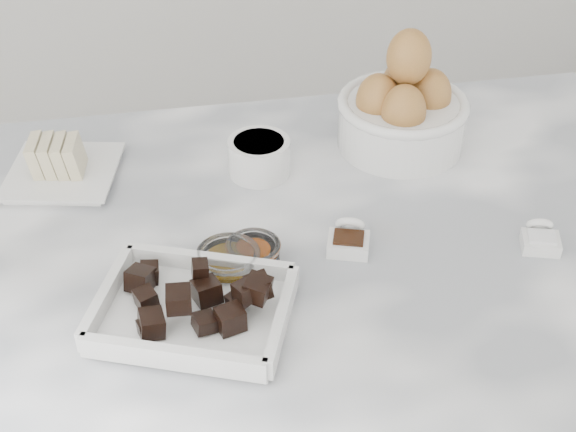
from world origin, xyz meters
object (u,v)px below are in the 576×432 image
object	(u,v)px
egg_bowl	(403,110)
salt_spoon	(540,238)
zest_bowl	(253,252)
honey_bowl	(229,262)
vanilla_spoon	(349,239)
butter_plate	(60,165)
chocolate_dish	(193,305)
sugar_ramekin	(259,155)

from	to	relation	value
egg_bowl	salt_spoon	bearing A→B (deg)	-68.10
zest_bowl	honey_bowl	bearing A→B (deg)	-156.22
vanilla_spoon	zest_bowl	bearing A→B (deg)	-176.62
butter_plate	zest_bowl	distance (m)	0.34
vanilla_spoon	egg_bowl	bearing A→B (deg)	58.90
zest_bowl	chocolate_dish	bearing A→B (deg)	-132.82
chocolate_dish	honey_bowl	world-z (taller)	chocolate_dish
chocolate_dish	butter_plate	distance (m)	0.36
chocolate_dish	vanilla_spoon	distance (m)	0.23
egg_bowl	zest_bowl	size ratio (longest dim) A/B	2.82
butter_plate	vanilla_spoon	xyz separation A→B (m)	(0.37, -0.23, -0.01)
zest_bowl	vanilla_spoon	xyz separation A→B (m)	(0.12, 0.01, -0.00)
sugar_ramekin	honey_bowl	size ratio (longest dim) A/B	1.12
egg_bowl	honey_bowl	xyz separation A→B (m)	(-0.29, -0.25, -0.04)
egg_bowl	salt_spoon	xyz separation A→B (m)	(0.11, -0.26, -0.05)
chocolate_dish	egg_bowl	size ratio (longest dim) A/B	1.35
chocolate_dish	zest_bowl	distance (m)	0.12
salt_spoon	chocolate_dish	bearing A→B (deg)	-172.92
chocolate_dish	honey_bowl	bearing A→B (deg)	56.25
butter_plate	chocolate_dish	bearing A→B (deg)	-63.53
salt_spoon	vanilla_spoon	bearing A→B (deg)	170.38
chocolate_dish	vanilla_spoon	world-z (taller)	chocolate_dish
vanilla_spoon	salt_spoon	world-z (taller)	vanilla_spoon
sugar_ramekin	chocolate_dish	bearing A→B (deg)	-112.89
egg_bowl	vanilla_spoon	distance (m)	0.27
egg_bowl	vanilla_spoon	world-z (taller)	egg_bowl
honey_bowl	salt_spoon	bearing A→B (deg)	-2.77
egg_bowl	honey_bowl	bearing A→B (deg)	-139.87
sugar_ramekin	salt_spoon	bearing A→B (deg)	-35.05
sugar_ramekin	egg_bowl	distance (m)	0.23
vanilla_spoon	salt_spoon	xyz separation A→B (m)	(0.24, -0.04, -0.00)
butter_plate	zest_bowl	size ratio (longest dim) A/B	2.58
butter_plate	vanilla_spoon	size ratio (longest dim) A/B	2.41
honey_bowl	zest_bowl	size ratio (longest dim) A/B	1.15
honey_bowl	vanilla_spoon	xyz separation A→B (m)	(0.16, 0.02, -0.00)
honey_bowl	vanilla_spoon	distance (m)	0.16
butter_plate	salt_spoon	size ratio (longest dim) A/B	2.68
butter_plate	sugar_ramekin	xyz separation A→B (m)	(0.28, -0.04, 0.01)
butter_plate	honey_bowl	bearing A→B (deg)	-49.59
butter_plate	egg_bowl	xyz separation A→B (m)	(0.50, -0.00, 0.04)
chocolate_dish	egg_bowl	xyz separation A→B (m)	(0.34, 0.32, 0.04)
egg_bowl	sugar_ramekin	bearing A→B (deg)	-170.97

